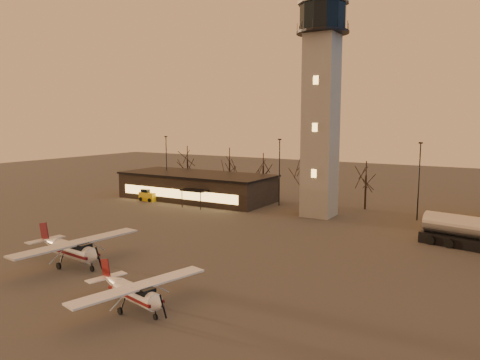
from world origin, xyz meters
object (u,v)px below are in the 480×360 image
at_px(terminal, 197,186).
at_px(control_tower, 321,94).
at_px(service_cart, 149,196).
at_px(fuel_truck, 466,235).
at_px(cessna_rear, 75,254).
at_px(cessna_front, 138,297).

bearing_deg(terminal, control_tower, -5.15).
bearing_deg(service_cart, fuel_truck, -1.78).
xyz_separation_m(fuel_truck, service_cart, (-46.74, 4.07, -0.59)).
height_order(control_tower, cessna_rear, control_tower).
xyz_separation_m(control_tower, cessna_rear, (-10.34, -31.95, -15.17)).
bearing_deg(service_cart, cessna_front, -45.53).
bearing_deg(terminal, service_cart, -139.44).
bearing_deg(control_tower, service_cart, -173.72).
height_order(terminal, service_cart, terminal).
relative_size(cessna_front, cessna_rear, 0.84).
bearing_deg(fuel_truck, control_tower, 170.69).
distance_m(control_tower, cessna_rear, 36.85).
bearing_deg(fuel_truck, cessna_front, -109.48).
height_order(control_tower, service_cart, control_tower).
bearing_deg(cessna_front, terminal, 134.73).
relative_size(cessna_rear, service_cart, 4.01).
relative_size(control_tower, fuel_truck, 3.52).
xyz_separation_m(terminal, cessna_rear, (11.66, -33.93, -1.00)).
relative_size(control_tower, cessna_front, 3.16).
relative_size(control_tower, terminal, 1.28).
distance_m(control_tower, terminal, 26.24).
xyz_separation_m(cessna_rear, fuel_truck, (29.18, 24.81, 0.16)).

